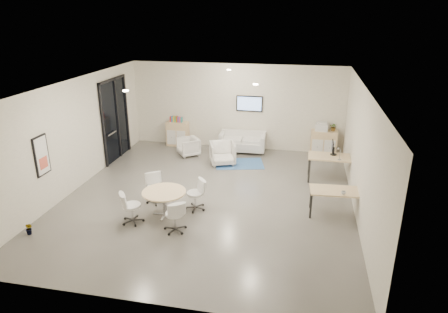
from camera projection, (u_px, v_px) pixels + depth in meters
name	position (u px, v px, depth m)	size (l,w,h in m)	color
room_shell	(208.00, 144.00, 10.86)	(9.60, 10.60, 4.80)	#5A5752
glass_door	(115.00, 117.00, 13.94)	(0.09, 1.90, 2.85)	black
artwork	(42.00, 156.00, 10.16)	(0.05, 0.54, 1.04)	black
wall_tv	(249.00, 104.00, 14.82)	(0.98, 0.06, 0.58)	black
ceiling_spots	(207.00, 81.00, 11.12)	(3.14, 4.14, 0.03)	#FFEAC6
sideboard_left	(178.00, 134.00, 15.59)	(0.84, 0.43, 0.94)	#DBB684
sideboard_right	(323.00, 143.00, 14.54)	(0.93, 0.45, 0.93)	#DBB684
books	(176.00, 119.00, 15.40)	(0.48, 0.14, 0.22)	red
printer	(322.00, 127.00, 14.35)	(0.48, 0.41, 0.31)	white
loveseat	(243.00, 142.00, 14.98)	(1.73, 0.92, 0.63)	silver
blue_rug	(239.00, 164.00, 13.86)	(1.63, 1.09, 0.01)	#315C97
armchair_left	(188.00, 146.00, 14.56)	(0.69, 0.65, 0.72)	silver
armchair_right	(223.00, 152.00, 13.72)	(0.82, 0.77, 0.85)	silver
desk_rear	(333.00, 159.00, 12.29)	(1.53, 0.78, 0.80)	#DBB684
desk_front	(337.00, 193.00, 10.20)	(1.40, 0.77, 0.71)	#DBB684
monitor	(333.00, 147.00, 12.33)	(0.20, 0.50, 0.44)	black
round_table	(164.00, 194.00, 10.20)	(1.12, 1.12, 0.68)	#DBB684
meeting_chairs	(165.00, 201.00, 10.27)	(2.17, 2.17, 0.82)	white
plant_cabinet	(334.00, 128.00, 14.31)	(0.27, 0.30, 0.24)	#3F7F3F
plant_floor	(30.00, 232.00, 9.49)	(0.17, 0.31, 0.14)	#3F7F3F
cup	(344.00, 192.00, 9.92)	(0.11, 0.09, 0.11)	white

